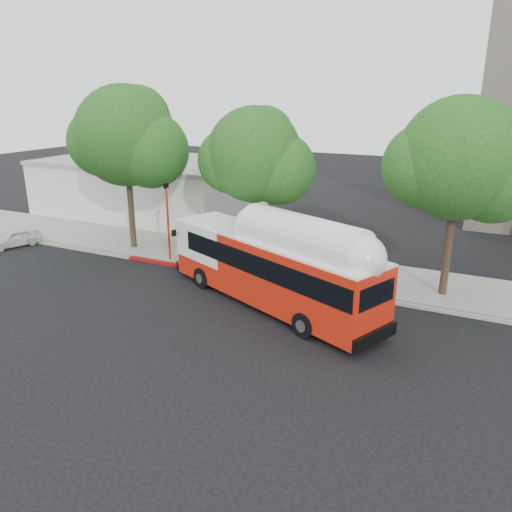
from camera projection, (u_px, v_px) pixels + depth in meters
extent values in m
plane|color=black|center=(217.00, 308.00, 22.42)|extent=(120.00, 120.00, 0.00)
cube|color=gray|center=(274.00, 264.00, 27.97)|extent=(60.00, 5.00, 0.15)
cube|color=gray|center=(254.00, 278.00, 25.74)|extent=(60.00, 0.30, 0.15)
cube|color=maroon|center=(204.00, 270.00, 26.97)|extent=(10.00, 0.32, 0.16)
cylinder|color=#2D2116|center=(131.00, 201.00, 29.87)|extent=(0.36, 0.36, 6.08)
sphere|color=#144716|center=(125.00, 136.00, 28.68)|extent=(5.80, 5.80, 5.80)
sphere|color=#144716|center=(151.00, 150.00, 28.43)|extent=(4.35, 4.35, 4.35)
cylinder|color=#2D2116|center=(254.00, 218.00, 27.12)|extent=(0.36, 0.36, 5.44)
sphere|color=#144716|center=(254.00, 155.00, 26.06)|extent=(5.00, 5.00, 5.00)
sphere|color=#144716|center=(280.00, 169.00, 25.88)|extent=(3.75, 3.75, 3.75)
cylinder|color=#2D2116|center=(449.00, 238.00, 22.81)|extent=(0.36, 0.36, 5.76)
sphere|color=#144716|center=(459.00, 159.00, 21.69)|extent=(5.40, 5.40, 5.40)
sphere|color=#144716|center=(494.00, 177.00, 21.48)|extent=(4.05, 4.05, 4.05)
cube|color=silver|center=(150.00, 188.00, 39.52)|extent=(16.00, 10.00, 4.00)
cube|color=gray|center=(149.00, 161.00, 38.87)|extent=(16.20, 10.20, 0.30)
cube|color=red|center=(270.00, 269.00, 22.25)|extent=(11.44, 6.85, 2.76)
cube|color=black|center=(278.00, 260.00, 21.73)|extent=(10.42, 6.44, 0.90)
cube|color=white|center=(270.00, 239.00, 21.80)|extent=(11.41, 6.78, 0.10)
cube|color=white|center=(302.00, 243.00, 20.36)|extent=(6.34, 4.19, 0.52)
cube|color=black|center=(193.00, 261.00, 27.11)|extent=(1.38, 1.87, 0.06)
imported|color=navy|center=(193.00, 253.00, 26.97)|extent=(1.18, 1.72, 0.86)
imported|color=silver|center=(15.00, 238.00, 31.23)|extent=(3.42, 2.40, 1.08)
cylinder|color=red|center=(168.00, 226.00, 27.84)|extent=(0.13, 0.13, 4.27)
cube|color=black|center=(166.00, 186.00, 27.14)|extent=(0.05, 0.43, 0.27)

